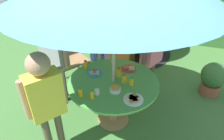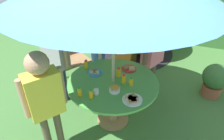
{
  "view_description": "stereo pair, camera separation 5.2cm",
  "coord_description": "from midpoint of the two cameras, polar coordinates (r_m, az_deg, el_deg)",
  "views": [
    {
      "loc": [
        0.65,
        -1.96,
        2.17
      ],
      "look_at": [
        -0.06,
        0.14,
        0.75
      ],
      "focal_mm": 32.24,
      "sensor_mm": 36.0,
      "label": 1
    },
    {
      "loc": [
        0.7,
        -1.94,
        2.17
      ],
      "look_at": [
        -0.06,
        0.14,
        0.75
      ],
      "focal_mm": 32.24,
      "sensor_mm": 36.0,
      "label": 2
    }
  ],
  "objects": [
    {
      "name": "ground_plane",
      "position": [
        3.0,
        0.79,
        -13.91
      ],
      "size": [
        10.0,
        10.0,
        0.02
      ],
      "primitive_type": "cube",
      "color": "#3D6B33"
    },
    {
      "name": "hedge_backdrop",
      "position": [
        5.48,
        13.27,
        18.71
      ],
      "size": [
        9.0,
        0.7,
        1.84
      ],
      "primitive_type": "cube",
      "color": "#33602D",
      "rests_on": "ground_plane"
    },
    {
      "name": "garden_table",
      "position": [
        2.63,
        0.88,
        -5.74
      ],
      "size": [
        1.15,
        1.15,
        0.68
      ],
      "color": "#93704C",
      "rests_on": "ground_plane"
    },
    {
      "name": "wooden_chair",
      "position": [
        3.57,
        -11.74,
        4.49
      ],
      "size": [
        0.68,
        0.7,
        0.92
      ],
      "rotation": [
        0.0,
        0.0,
        0.99
      ],
      "color": "#93704C",
      "rests_on": "ground_plane"
    },
    {
      "name": "dome_tent",
      "position": [
        4.44,
        6.7,
        15.19
      ],
      "size": [
        1.88,
        1.88,
        1.72
      ],
      "rotation": [
        0.0,
        0.0,
        0.02
      ],
      "color": "orange",
      "rests_on": "ground_plane"
    },
    {
      "name": "potted_plant",
      "position": [
        3.63,
        27.47,
        -2.37
      ],
      "size": [
        0.4,
        0.4,
        0.57
      ],
      "color": "brown",
      "rests_on": "ground_plane"
    },
    {
      "name": "child_in_pink_shirt",
      "position": [
        3.04,
        12.14,
        6.17
      ],
      "size": [
        0.32,
        0.42,
        1.33
      ],
      "rotation": [
        0.0,
        0.0,
        -2.0
      ],
      "color": "brown",
      "rests_on": "ground_plane"
    },
    {
      "name": "child_in_blue_shirt",
      "position": [
        3.18,
        -3.69,
        5.85
      ],
      "size": [
        0.32,
        0.34,
        1.16
      ],
      "rotation": [
        0.0,
        0.0,
        -0.91
      ],
      "color": "navy",
      "rests_on": "ground_plane"
    },
    {
      "name": "child_in_grey_shirt",
      "position": [
        2.95,
        -15.49,
        5.65
      ],
      "size": [
        0.46,
        0.26,
        1.39
      ],
      "rotation": [
        0.0,
        0.0,
        -0.17
      ],
      "color": "navy",
      "rests_on": "ground_plane"
    },
    {
      "name": "child_in_yellow_shirt",
      "position": [
        2.17,
        -18.03,
        -6.56
      ],
      "size": [
        0.36,
        0.39,
        1.34
      ],
      "rotation": [
        0.0,
        0.0,
        0.94
      ],
      "color": "brown",
      "rests_on": "ground_plane"
    },
    {
      "name": "snack_bowl",
      "position": [
        2.36,
        1.36,
        -5.36
      ],
      "size": [
        0.13,
        0.13,
        0.08
      ],
      "color": "white",
      "rests_on": "garden_table"
    },
    {
      "name": "plate_mid_right",
      "position": [
        2.79,
        5.4,
        0.46
      ],
      "size": [
        0.2,
        0.2,
        0.03
      ],
      "color": "red",
      "rests_on": "garden_table"
    },
    {
      "name": "plate_back_edge",
      "position": [
        2.7,
        -4.31,
        -0.65
      ],
      "size": [
        0.2,
        0.2,
        0.03
      ],
      "color": "#338CD8",
      "rests_on": "garden_table"
    },
    {
      "name": "plate_center_front",
      "position": [
        2.27,
        6.4,
        -8.22
      ],
      "size": [
        0.23,
        0.23,
        0.03
      ],
      "color": "white",
      "rests_on": "garden_table"
    },
    {
      "name": "juice_bottle_near_left",
      "position": [
        2.49,
        3.98,
        -2.57
      ],
      "size": [
        0.05,
        0.05,
        0.12
      ],
      "color": "yellow",
      "rests_on": "garden_table"
    },
    {
      "name": "juice_bottle_near_right",
      "position": [
        2.46,
        6.04,
        -3.36
      ],
      "size": [
        0.05,
        0.05,
        0.11
      ],
      "color": "yellow",
      "rests_on": "garden_table"
    },
    {
      "name": "juice_bottle_far_left",
      "position": [
        2.61,
        2.43,
        -0.64
      ],
      "size": [
        0.05,
        0.05,
        0.13
      ],
      "color": "yellow",
      "rests_on": "garden_table"
    },
    {
      "name": "juice_bottle_far_right",
      "position": [
        2.89,
        0.91,
        2.93
      ],
      "size": [
        0.05,
        0.05,
        0.12
      ],
      "color": "yellow",
      "rests_on": "garden_table"
    },
    {
      "name": "juice_bottle_center_back",
      "position": [
        2.27,
        -5.32,
        -6.81
      ],
      "size": [
        0.05,
        0.05,
        0.11
      ],
      "color": "yellow",
      "rests_on": "garden_table"
    },
    {
      "name": "juice_bottle_mid_left",
      "position": [
        2.32,
        -8.52,
        -6.08
      ],
      "size": [
        0.05,
        0.05,
        0.12
      ],
      "color": "yellow",
      "rests_on": "garden_table"
    },
    {
      "name": "juice_bottle_front_edge",
      "position": [
        2.79,
        -6.82,
        1.6
      ],
      "size": [
        0.05,
        0.05,
        0.13
      ],
      "color": "yellow",
      "rests_on": "garden_table"
    },
    {
      "name": "cup_near",
      "position": [
        2.33,
        -3.86,
        -6.16
      ],
      "size": [
        0.06,
        0.06,
        0.06
      ],
      "primitive_type": "cylinder",
      "color": "white",
      "rests_on": "garden_table"
    }
  ]
}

